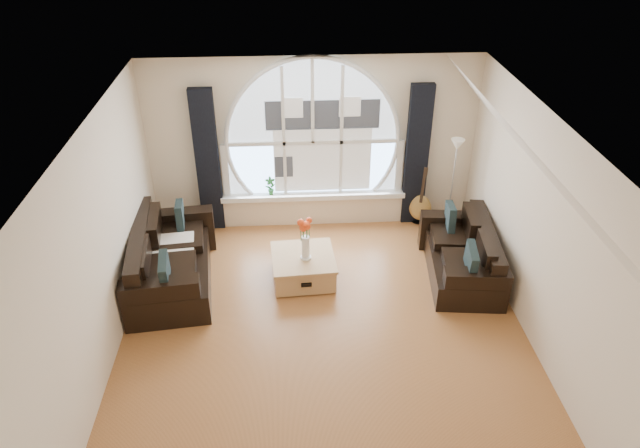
{
  "coord_description": "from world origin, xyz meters",
  "views": [
    {
      "loc": [
        -0.39,
        -5.45,
        4.97
      ],
      "look_at": [
        0.0,
        0.9,
        1.05
      ],
      "focal_mm": 32.73,
      "sensor_mm": 36.0,
      "label": 1
    }
  ],
  "objects_px": {
    "vase_flowers": "(305,234)",
    "guitar": "(421,195)",
    "sofa_left": "(172,259)",
    "floor_lamp": "(452,188)",
    "sofa_right": "(461,251)",
    "coffee_chest": "(303,266)",
    "potted_plant": "(270,186)"
  },
  "relations": [
    {
      "from": "vase_flowers",
      "to": "potted_plant",
      "type": "height_order",
      "value": "vase_flowers"
    },
    {
      "from": "sofa_right",
      "to": "coffee_chest",
      "type": "xyz_separation_m",
      "value": [
        -2.2,
        0.04,
        -0.19
      ]
    },
    {
      "from": "coffee_chest",
      "to": "potted_plant",
      "type": "bearing_deg",
      "value": 103.24
    },
    {
      "from": "sofa_right",
      "to": "coffee_chest",
      "type": "distance_m",
      "value": 2.21
    },
    {
      "from": "sofa_right",
      "to": "vase_flowers",
      "type": "xyz_separation_m",
      "value": [
        -2.17,
        -0.01,
        0.37
      ]
    },
    {
      "from": "vase_flowers",
      "to": "sofa_left",
      "type": "bearing_deg",
      "value": 178.18
    },
    {
      "from": "coffee_chest",
      "to": "sofa_right",
      "type": "bearing_deg",
      "value": -4.75
    },
    {
      "from": "sofa_left",
      "to": "floor_lamp",
      "type": "relative_size",
      "value": 1.21
    },
    {
      "from": "guitar",
      "to": "potted_plant",
      "type": "relative_size",
      "value": 3.56
    },
    {
      "from": "vase_flowers",
      "to": "coffee_chest",
      "type": "bearing_deg",
      "value": 125.58
    },
    {
      "from": "floor_lamp",
      "to": "sofa_right",
      "type": "bearing_deg",
      "value": -95.05
    },
    {
      "from": "guitar",
      "to": "potted_plant",
      "type": "distance_m",
      "value": 2.39
    },
    {
      "from": "sofa_left",
      "to": "potted_plant",
      "type": "xyz_separation_m",
      "value": [
        1.33,
        1.49,
        0.3
      ]
    },
    {
      "from": "floor_lamp",
      "to": "guitar",
      "type": "bearing_deg",
      "value": 140.95
    },
    {
      "from": "vase_flowers",
      "to": "guitar",
      "type": "bearing_deg",
      "value": 36.88
    },
    {
      "from": "vase_flowers",
      "to": "guitar",
      "type": "relative_size",
      "value": 0.66
    },
    {
      "from": "sofa_left",
      "to": "vase_flowers",
      "type": "relative_size",
      "value": 2.77
    },
    {
      "from": "sofa_left",
      "to": "floor_lamp",
      "type": "xyz_separation_m",
      "value": [
        4.09,
        1.06,
        0.4
      ]
    },
    {
      "from": "coffee_chest",
      "to": "guitar",
      "type": "bearing_deg",
      "value": 31.79
    },
    {
      "from": "sofa_left",
      "to": "sofa_right",
      "type": "xyz_separation_m",
      "value": [
        3.99,
        -0.05,
        0.0
      ]
    },
    {
      "from": "vase_flowers",
      "to": "floor_lamp",
      "type": "xyz_separation_m",
      "value": [
        2.26,
        1.11,
        0.03
      ]
    },
    {
      "from": "sofa_right",
      "to": "potted_plant",
      "type": "relative_size",
      "value": 5.63
    },
    {
      "from": "sofa_left",
      "to": "coffee_chest",
      "type": "distance_m",
      "value": 1.8
    },
    {
      "from": "sofa_left",
      "to": "coffee_chest",
      "type": "relative_size",
      "value": 2.26
    },
    {
      "from": "floor_lamp",
      "to": "sofa_left",
      "type": "bearing_deg",
      "value": -165.52
    },
    {
      "from": "sofa_right",
      "to": "potted_plant",
      "type": "height_order",
      "value": "potted_plant"
    },
    {
      "from": "coffee_chest",
      "to": "guitar",
      "type": "relative_size",
      "value": 0.81
    },
    {
      "from": "vase_flowers",
      "to": "sofa_right",
      "type": "bearing_deg",
      "value": 0.16
    },
    {
      "from": "sofa_left",
      "to": "vase_flowers",
      "type": "height_order",
      "value": "vase_flowers"
    },
    {
      "from": "guitar",
      "to": "sofa_right",
      "type": "bearing_deg",
      "value": -54.3
    },
    {
      "from": "vase_flowers",
      "to": "guitar",
      "type": "height_order",
      "value": "vase_flowers"
    },
    {
      "from": "sofa_right",
      "to": "coffee_chest",
      "type": "height_order",
      "value": "sofa_right"
    }
  ]
}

